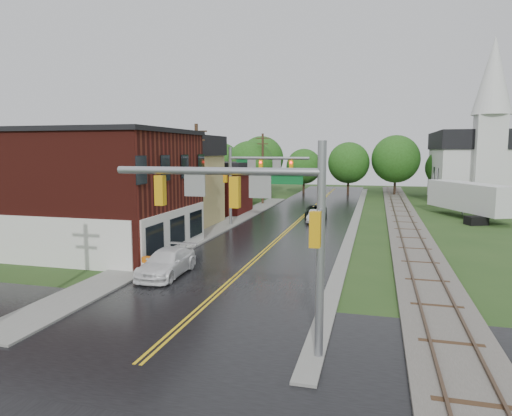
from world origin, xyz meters
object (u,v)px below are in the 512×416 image
at_px(pickup_white, 167,263).
at_px(church, 476,158).
at_px(brick_building, 83,190).
at_px(tree_left_b, 136,161).
at_px(construction_barrel, 147,266).
at_px(traffic_signal_far, 253,172).
at_px(semi_trailer, 469,197).
at_px(tree_left_a, 58,171).
at_px(tree_left_e, 251,166).
at_px(utility_pole_c, 263,167).
at_px(utility_pole_b, 197,177).
at_px(suv_dark, 316,212).
at_px(tree_left_c, 199,170).
at_px(sedan_silver, 316,216).
at_px(traffic_signal_near, 257,209).

bearing_deg(pickup_white, church, 60.21).
distance_m(brick_building, tree_left_b, 17.80).
bearing_deg(tree_left_b, construction_barrel, -59.60).
distance_m(traffic_signal_far, semi_trailer, 22.56).
height_order(brick_building, tree_left_a, tree_left_a).
height_order(brick_building, tree_left_e, brick_building).
relative_size(utility_pole_c, semi_trailer, 0.80).
relative_size(traffic_signal_far, tree_left_a, 0.85).
xyz_separation_m(utility_pole_b, tree_left_e, (-2.05, 23.90, 0.09)).
xyz_separation_m(traffic_signal_far, suv_dark, (4.89, 6.56, -4.32)).
height_order(church, tree_left_a, church).
distance_m(tree_left_e, pickup_white, 36.49).
xyz_separation_m(utility_pole_c, tree_left_b, (-11.05, -12.10, 1.00)).
distance_m(utility_pole_c, tree_left_c, 8.16).
height_order(tree_left_c, pickup_white, tree_left_c).
bearing_deg(pickup_white, semi_trailer, 52.39).
bearing_deg(brick_building, utility_pole_b, 50.93).
distance_m(tree_left_c, sedan_silver, 18.58).
bearing_deg(construction_barrel, tree_left_a, 141.29).
bearing_deg(sedan_silver, brick_building, -129.24).
bearing_deg(traffic_signal_near, brick_building, 140.83).
bearing_deg(church, construction_barrel, -119.75).
bearing_deg(traffic_signal_far, brick_building, -126.92).
height_order(suv_dark, construction_barrel, suv_dark).
xyz_separation_m(tree_left_c, suv_dark, (15.27, -6.34, -3.86)).
height_order(utility_pole_c, suv_dark, utility_pole_c).
relative_size(church, sedan_silver, 5.40).
relative_size(utility_pole_c, construction_barrel, 9.23).
height_order(traffic_signal_near, pickup_white, traffic_signal_near).
xyz_separation_m(traffic_signal_near, suv_dark, (-2.05, 31.55, -4.31)).
xyz_separation_m(church, utility_pole_c, (-26.80, -9.74, -1.11)).
bearing_deg(traffic_signal_far, tree_left_e, 105.89).
bearing_deg(utility_pole_b, semi_trailer, 33.56).
bearing_deg(brick_building, tree_left_a, 136.87).
bearing_deg(utility_pole_c, tree_left_c, -149.80).
distance_m(church, tree_left_c, 36.59).
distance_m(brick_building, pickup_white, 10.62).
height_order(brick_building, utility_pole_b, utility_pole_b).
bearing_deg(utility_pole_c, tree_left_b, -132.39).
bearing_deg(brick_building, church, 50.02).
height_order(tree_left_c, semi_trailer, tree_left_c).
height_order(brick_building, pickup_white, brick_building).
distance_m(brick_building, tree_left_c, 24.94).
xyz_separation_m(tree_left_c, sedan_silver, (15.67, -9.19, -3.90)).
distance_m(utility_pole_b, suv_dark, 14.76).
distance_m(traffic_signal_near, tree_left_b, 36.73).
distance_m(traffic_signal_near, utility_pole_c, 43.24).
bearing_deg(church, pickup_white, -118.52).
distance_m(church, tree_left_e, 29.91).
bearing_deg(traffic_signal_near, tree_left_a, 139.53).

